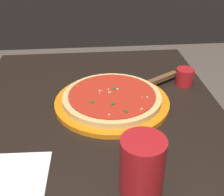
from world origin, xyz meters
TOP-DOWN VIEW (x-y plane):
  - restaurant_table at (0.00, 0.00)m, footprint 0.86×0.71m
  - serving_plate at (0.03, -0.04)m, footprint 0.33×0.33m
  - pizza at (0.03, -0.04)m, footprint 0.28×0.28m
  - pizza_server at (0.11, -0.18)m, footprint 0.15×0.21m
  - cup_tall_drink at (-0.29, -0.07)m, footprint 0.09×0.09m
  - cup_small_sauce at (0.13, -0.29)m, footprint 0.06×0.06m
  - napkin_folded_right at (-0.23, 0.17)m, footprint 0.14×0.12m

SIDE VIEW (x-z plane):
  - restaurant_table at x=0.00m, z-range 0.21..0.98m
  - napkin_folded_right at x=-0.23m, z-range 0.77..0.77m
  - serving_plate at x=0.03m, z-range 0.77..0.78m
  - pizza_server at x=0.11m, z-range 0.78..0.80m
  - pizza at x=0.03m, z-range 0.78..0.81m
  - cup_small_sauce at x=0.13m, z-range 0.77..0.82m
  - cup_tall_drink at x=-0.29m, z-range 0.77..0.89m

